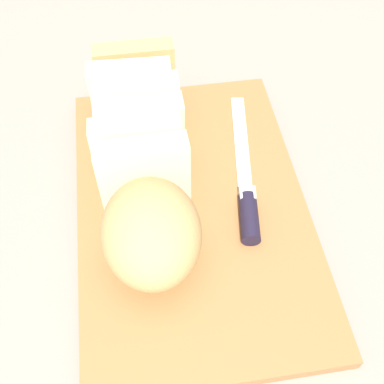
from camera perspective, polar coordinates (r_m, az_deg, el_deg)
name	(u,v)px	position (r m, az deg, el deg)	size (l,w,h in m)	color
ground_plane	(192,213)	(0.66, 0.00, -2.57)	(3.00, 3.00, 0.00)	gray
cutting_board	(192,209)	(0.65, 0.00, -2.08)	(0.47, 0.31, 0.02)	#9E6B3D
bread_loaf	(143,165)	(0.62, -5.84, 3.22)	(0.37, 0.14, 0.11)	tan
bread_knife	(247,200)	(0.64, 6.63, -0.95)	(0.27, 0.07, 0.02)	silver
crumb_near_knife	(194,233)	(0.62, 0.24, -4.97)	(0.01, 0.01, 0.01)	tan
crumb_near_loaf	(146,220)	(0.63, -5.58, -3.32)	(0.00, 0.00, 0.00)	tan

